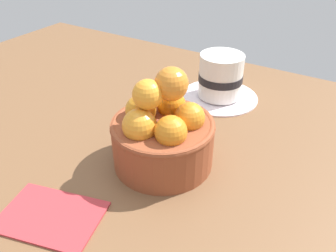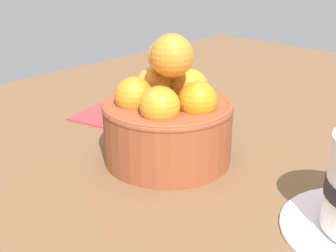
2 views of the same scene
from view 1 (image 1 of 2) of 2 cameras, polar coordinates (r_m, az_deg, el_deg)
ground_plane at (r=52.85cm, az=-0.80°, el=-7.81°), size 131.81×84.40×4.48cm
terracotta_bowl at (r=48.29cm, az=-0.93°, el=-1.15°), size 14.69×14.69×14.79cm
coffee_cup at (r=67.06cm, az=8.70°, el=7.69°), size 15.12×15.12×8.88cm
folded_napkin at (r=45.70cm, az=-18.95°, el=-13.87°), size 14.02×11.22×0.60cm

